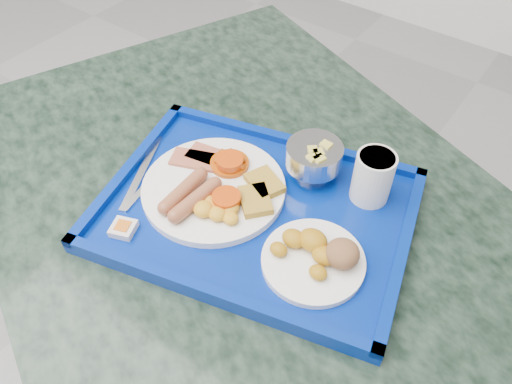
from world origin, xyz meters
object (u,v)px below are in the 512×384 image
main_plate (216,189)px  bread_plate (318,256)px  tray (256,211)px  fruit_bowl (314,157)px  juice_cup (373,176)px  table (260,282)px

main_plate → bread_plate: 0.21m
tray → fruit_bowl: bearing=74.7°
tray → main_plate: main_plate is taller
tray → juice_cup: juice_cup is taller
tray → bread_plate: (0.14, -0.03, 0.02)m
table → main_plate: 0.24m
bread_plate → fruit_bowl: (-0.10, 0.15, 0.03)m
tray → fruit_bowl: size_ratio=5.94×
bread_plate → juice_cup: (-0.00, 0.17, 0.03)m
main_plate → fruit_bowl: (0.11, 0.14, 0.03)m
table → juice_cup: 0.32m
fruit_bowl → juice_cup: 0.10m
main_plate → juice_cup: bearing=35.3°
table → main_plate: bearing=-170.8°
bread_plate → juice_cup: size_ratio=1.73×
main_plate → fruit_bowl: fruit_bowl is taller
table → bread_plate: bread_plate is taller
fruit_bowl → bread_plate: bearing=-55.7°
table → bread_plate: bearing=-13.7°
fruit_bowl → tray: bearing=-105.3°
bread_plate → fruit_bowl: bearing=124.3°
table → tray: bearing=178.1°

